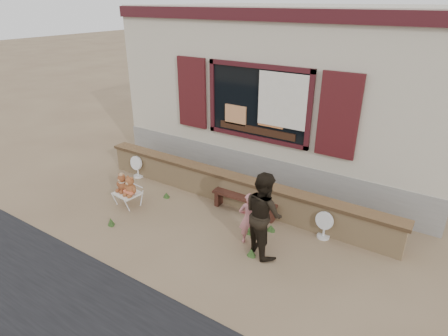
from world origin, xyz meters
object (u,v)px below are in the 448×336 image
Objects in this scene: teddy_bear_left at (122,182)px; child at (249,218)px; bench at (245,200)px; teddy_bear_right at (130,185)px; folding_chair at (128,194)px; adult at (263,214)px.

child reaches higher than teddy_bear_left.
teddy_bear_right is at bearing -153.44° from bench.
teddy_bear_left reaches higher than folding_chair.
teddy_bear_right is at bearing 0.00° from folding_chair.
bench is 2.56m from folding_chair.
teddy_bear_left is 0.41× the size of child.
teddy_bear_left is at bearing -33.10° from child.
adult reaches higher than teddy_bear_left.
adult is at bearing 9.15° from teddy_bear_right.
folding_chair is 0.36× the size of adult.
bench is 3.34× the size of teddy_bear_right.
teddy_bear_left is 0.28m from teddy_bear_right.
bench is at bearing 34.82° from teddy_bear_right.
folding_chair is at bearing -155.23° from bench.
child is 0.45m from adult.
teddy_bear_left is (-2.42, -1.14, 0.24)m from bench.
adult reaches higher than teddy_bear_right.
bench is 2.69m from teddy_bear_left.
teddy_bear_right is (-2.14, -1.17, 0.26)m from bench.
teddy_bear_left is 0.94× the size of teddy_bear_right.
child is at bearing -58.72° from bench.
folding_chair is 0.27m from teddy_bear_left.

